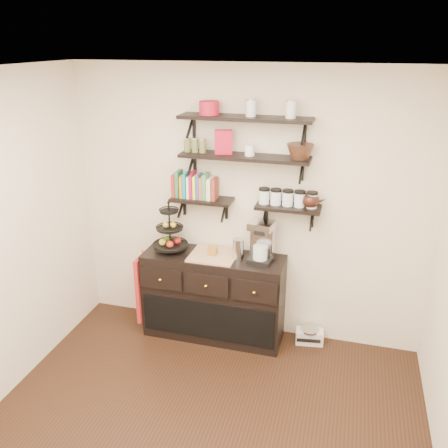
# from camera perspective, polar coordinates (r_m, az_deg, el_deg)

# --- Properties ---
(ceiling) EXTENTS (3.50, 3.50, 0.02)m
(ceiling) POSITION_cam_1_polar(r_m,az_deg,el_deg) (2.69, -5.46, 17.28)
(ceiling) COLOR white
(ceiling) RESTS_ON back_wall
(back_wall) EXTENTS (3.50, 0.02, 2.70)m
(back_wall) POSITION_cam_1_polar(r_m,az_deg,el_deg) (4.63, 2.76, 1.99)
(back_wall) COLOR beige
(back_wall) RESTS_ON ground
(shelf_top) EXTENTS (1.20, 0.27, 0.23)m
(shelf_top) POSITION_cam_1_polar(r_m,az_deg,el_deg) (4.29, 2.57, 12.59)
(shelf_top) COLOR black
(shelf_top) RESTS_ON back_wall
(shelf_mid) EXTENTS (1.20, 0.27, 0.23)m
(shelf_mid) POSITION_cam_1_polar(r_m,az_deg,el_deg) (4.36, 2.49, 8.04)
(shelf_mid) COLOR black
(shelf_mid) RESTS_ON back_wall
(shelf_low_left) EXTENTS (0.60, 0.25, 0.23)m
(shelf_low_left) POSITION_cam_1_polar(r_m,az_deg,el_deg) (4.60, -2.66, 2.90)
(shelf_low_left) COLOR black
(shelf_low_left) RESTS_ON back_wall
(shelf_low_right) EXTENTS (0.60, 0.25, 0.23)m
(shelf_low_right) POSITION_cam_1_polar(r_m,az_deg,el_deg) (4.43, 7.74, 1.95)
(shelf_low_right) COLOR black
(shelf_low_right) RESTS_ON back_wall
(cookbooks) EXTENTS (0.43, 0.15, 0.26)m
(cookbooks) POSITION_cam_1_polar(r_m,az_deg,el_deg) (4.58, -3.33, 4.57)
(cookbooks) COLOR #A4201B
(cookbooks) RESTS_ON shelf_low_left
(glass_canisters) EXTENTS (0.54, 0.10, 0.13)m
(glass_canisters) POSITION_cam_1_polar(r_m,az_deg,el_deg) (4.40, 7.67, 3.02)
(glass_canisters) COLOR silver
(glass_canisters) RESTS_ON shelf_low_right
(sideboard) EXTENTS (1.40, 0.50, 0.92)m
(sideboard) POSITION_cam_1_polar(r_m,az_deg,el_deg) (4.86, -1.24, -8.64)
(sideboard) COLOR black
(sideboard) RESTS_ON floor
(fruit_stand) EXTENTS (0.34, 0.34, 0.50)m
(fruit_stand) POSITION_cam_1_polar(r_m,az_deg,el_deg) (4.73, -6.47, -1.30)
(fruit_stand) COLOR black
(fruit_stand) RESTS_ON sideboard
(candle) EXTENTS (0.08, 0.08, 0.08)m
(candle) POSITION_cam_1_polar(r_m,az_deg,el_deg) (4.63, -1.37, -3.23)
(candle) COLOR olive
(candle) RESTS_ON sideboard
(coffee_maker) EXTENTS (0.25, 0.24, 0.41)m
(coffee_maker) POSITION_cam_1_polar(r_m,az_deg,el_deg) (4.50, 4.54, -2.15)
(coffee_maker) COLOR black
(coffee_maker) RESTS_ON sideboard
(thermal_carafe) EXTENTS (0.11, 0.11, 0.22)m
(thermal_carafe) POSITION_cam_1_polar(r_m,az_deg,el_deg) (4.53, 1.73, -3.08)
(thermal_carafe) COLOR silver
(thermal_carafe) RESTS_ON sideboard
(apron) EXTENTS (0.04, 0.30, 0.70)m
(apron) POSITION_cam_1_polar(r_m,az_deg,el_deg) (5.00, -9.70, -7.46)
(apron) COLOR #9F2711
(apron) RESTS_ON sideboard
(radio) EXTENTS (0.29, 0.21, 0.16)m
(radio) POSITION_cam_1_polar(r_m,az_deg,el_deg) (5.00, 10.24, -13.10)
(radio) COLOR silver
(radio) RESTS_ON floor
(recipe_box) EXTENTS (0.17, 0.10, 0.22)m
(recipe_box) POSITION_cam_1_polar(r_m,az_deg,el_deg) (4.37, -0.06, 9.83)
(recipe_box) COLOR #AE1329
(recipe_box) RESTS_ON shelf_mid
(walnut_bowl) EXTENTS (0.24, 0.24, 0.13)m
(walnut_bowl) POSITION_cam_1_polar(r_m,az_deg,el_deg) (4.25, 9.15, 8.61)
(walnut_bowl) COLOR black
(walnut_bowl) RESTS_ON shelf_mid
(ramekins) EXTENTS (0.09, 0.09, 0.10)m
(ramekins) POSITION_cam_1_polar(r_m,az_deg,el_deg) (4.33, 3.12, 8.84)
(ramekins) COLOR white
(ramekins) RESTS_ON shelf_mid
(teapot) EXTENTS (0.23, 0.18, 0.16)m
(teapot) POSITION_cam_1_polar(r_m,az_deg,el_deg) (4.37, 10.40, 2.97)
(teapot) COLOR black
(teapot) RESTS_ON shelf_low_right
(red_pot) EXTENTS (0.18, 0.18, 0.12)m
(red_pot) POSITION_cam_1_polar(r_m,az_deg,el_deg) (4.36, -1.79, 13.78)
(red_pot) COLOR #AE1329
(red_pot) RESTS_ON shelf_top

